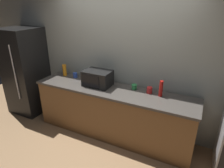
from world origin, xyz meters
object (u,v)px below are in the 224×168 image
Objects in this scene: bottle_dish_soap at (65,70)px; mug_green at (134,87)px; refrigerator at (26,71)px; mug_red at (149,90)px; mug_blue at (75,75)px; bottle_hot_sauce at (161,89)px; microwave at (98,78)px.

bottle_dish_soap is 2.59× the size of mug_green.
bottle_dish_soap is (0.90, 0.18, 0.11)m from refrigerator.
mug_blue is (-1.50, 0.04, -0.00)m from mug_red.
bottle_hot_sauce is 2.48× the size of mug_red.
refrigerator reaches higher than mug_blue.
microwave is at bearing -12.87° from mug_blue.
microwave is 2.13× the size of bottle_dish_soap.
mug_red is 1.50m from mug_blue.
microwave is 4.63× the size of mug_red.
refrigerator is 0.93m from bottle_dish_soap.
bottle_hot_sauce reaches higher than mug_blue.
refrigerator is at bearing -178.42° from microwave.
bottle_hot_sauce is at bearing -2.20° from mug_blue.
mug_green is at bearing 4.23° from refrigerator.
microwave reaches higher than bottle_dish_soap.
mug_green is at bearing -0.32° from bottle_dish_soap.
mug_blue is at bearing -0.62° from bottle_dish_soap.
microwave reaches higher than mug_blue.
refrigerator reaches higher than mug_green.
microwave is at bearing -168.64° from mug_green.
refrigerator is at bearing -175.77° from mug_green.
mug_red reaches higher than mug_blue.
microwave is 1.87× the size of bottle_hot_sauce.
refrigerator is 2.66m from mug_red.
refrigerator reaches higher than mug_red.
mug_blue is (-1.68, 0.06, -0.08)m from bottle_hot_sauce.
mug_blue is (-0.59, 0.13, -0.09)m from microwave.
mug_red is 1.06× the size of mug_blue.
mug_red is at bearing 6.16° from microwave.
refrigerator is 3.75× the size of microwave.
microwave is at bearing -176.39° from bottle_hot_sauce.
mug_blue is (0.26, -0.00, -0.06)m from bottle_dish_soap.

